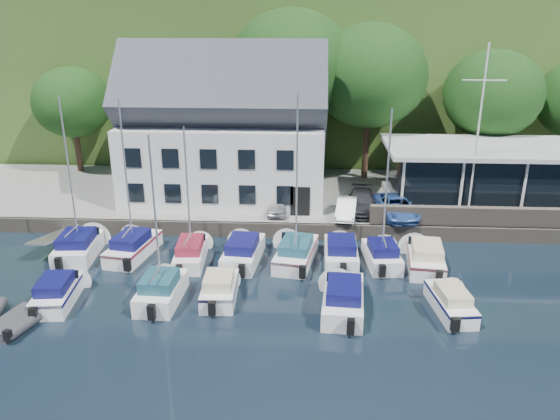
# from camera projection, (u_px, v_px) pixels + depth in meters

# --- Properties ---
(ground) EXTENTS (180.00, 180.00, 0.00)m
(ground) POSITION_uv_depth(u_px,v_px,m) (327.00, 333.00, 24.94)
(ground) COLOR black
(ground) RESTS_ON ground
(quay) EXTENTS (60.00, 13.00, 1.00)m
(quay) POSITION_uv_depth(u_px,v_px,m) (321.00, 199.00, 41.18)
(quay) COLOR gray
(quay) RESTS_ON ground
(quay_face) EXTENTS (60.00, 0.30, 1.00)m
(quay_face) POSITION_uv_depth(u_px,v_px,m) (323.00, 231.00, 35.08)
(quay_face) COLOR #635B4F
(quay_face) RESTS_ON ground
(hillside) EXTENTS (160.00, 75.00, 16.00)m
(hillside) POSITION_uv_depth(u_px,v_px,m) (318.00, 53.00, 80.31)
(hillside) COLOR #304D1C
(hillside) RESTS_ON ground
(harbor_building) EXTENTS (14.40, 8.20, 8.70)m
(harbor_building) POSITION_uv_depth(u_px,v_px,m) (225.00, 137.00, 38.94)
(harbor_building) COLOR silver
(harbor_building) RESTS_ON quay
(club_pavilion) EXTENTS (13.20, 7.20, 4.10)m
(club_pavilion) POSITION_uv_depth(u_px,v_px,m) (479.00, 174.00, 38.31)
(club_pavilion) COLOR black
(club_pavilion) RESTS_ON quay
(seawall) EXTENTS (18.00, 0.50, 1.20)m
(seawall) POSITION_uv_depth(u_px,v_px,m) (513.00, 217.00, 34.45)
(seawall) COLOR #635B4F
(seawall) RESTS_ON quay
(gangway) EXTENTS (1.20, 6.00, 1.40)m
(gangway) POSITION_uv_depth(u_px,v_px,m) (60.00, 245.00, 34.25)
(gangway) COLOR silver
(gangway) RESTS_ON ground
(car_silver) EXTENTS (1.43, 3.24, 1.09)m
(car_silver) POSITION_uv_depth(u_px,v_px,m) (278.00, 205.00, 36.69)
(car_silver) COLOR #BAB9BE
(car_silver) RESTS_ON quay
(car_white) EXTENTS (1.71, 3.74, 1.19)m
(car_white) POSITION_uv_depth(u_px,v_px,m) (346.00, 208.00, 35.98)
(car_white) COLOR white
(car_white) RESTS_ON quay
(car_dgrey) EXTENTS (2.30, 4.69, 1.31)m
(car_dgrey) POSITION_uv_depth(u_px,v_px,m) (361.00, 202.00, 36.96)
(car_dgrey) COLOR #2E2E33
(car_dgrey) RESTS_ON quay
(car_blue) EXTENTS (2.27, 4.38, 1.43)m
(car_blue) POSITION_uv_depth(u_px,v_px,m) (396.00, 206.00, 36.03)
(car_blue) COLOR #33569C
(car_blue) RESTS_ON quay
(flagpole) EXTENTS (2.67, 0.20, 11.12)m
(flagpole) POSITION_uv_depth(u_px,v_px,m) (478.00, 135.00, 34.15)
(flagpole) COLOR silver
(flagpole) RESTS_ON quay
(tree_0) EXTENTS (6.35, 6.35, 8.68)m
(tree_0) POSITION_uv_depth(u_px,v_px,m) (74.00, 120.00, 45.05)
(tree_0) COLOR black
(tree_0) RESTS_ON quay
(tree_1) EXTENTS (6.69, 6.69, 9.14)m
(tree_1) POSITION_uv_depth(u_px,v_px,m) (174.00, 118.00, 44.52)
(tree_1) COLOR black
(tree_1) RESTS_ON quay
(tree_2) EXTENTS (9.63, 9.63, 13.16)m
(tree_2) POSITION_uv_depth(u_px,v_px,m) (291.00, 96.00, 42.81)
(tree_2) COLOR black
(tree_2) RESTS_ON quay
(tree_3) EXTENTS (8.87, 8.87, 12.12)m
(tree_3) POSITION_uv_depth(u_px,v_px,m) (368.00, 103.00, 42.60)
(tree_3) COLOR black
(tree_3) RESTS_ON quay
(tree_4) EXTENTS (7.48, 7.48, 10.22)m
(tree_4) POSITION_uv_depth(u_px,v_px,m) (490.00, 117.00, 42.17)
(tree_4) COLOR black
(tree_4) RESTS_ON quay
(boat_r1_0) EXTENTS (2.81, 6.39, 9.39)m
(boat_r1_0) POSITION_uv_depth(u_px,v_px,m) (70.00, 181.00, 31.20)
(boat_r1_0) COLOR white
(boat_r1_0) RESTS_ON ground
(boat_r1_1) EXTENTS (3.02, 6.53, 9.28)m
(boat_r1_1) POSITION_uv_depth(u_px,v_px,m) (127.00, 182.00, 31.16)
(boat_r1_1) COLOR white
(boat_r1_1) RESTS_ON ground
(boat_r1_2) EXTENTS (2.17, 6.35, 8.36)m
(boat_r1_2) POSITION_uv_depth(u_px,v_px,m) (188.00, 193.00, 30.73)
(boat_r1_2) COLOR white
(boat_r1_2) RESTS_ON ground
(boat_r1_3) EXTENTS (2.61, 6.49, 1.53)m
(boat_r1_3) POSITION_uv_depth(u_px,v_px,m) (243.00, 249.00, 31.80)
(boat_r1_3) COLOR white
(boat_r1_3) RESTS_ON ground
(boat_r1_4) EXTENTS (3.19, 6.76, 9.05)m
(boat_r1_4) POSITION_uv_depth(u_px,v_px,m) (297.00, 188.00, 30.46)
(boat_r1_4) COLOR white
(boat_r1_4) RESTS_ON ground
(boat_r1_5) EXTENTS (2.10, 5.73, 1.56)m
(boat_r1_5) POSITION_uv_depth(u_px,v_px,m) (341.00, 250.00, 31.64)
(boat_r1_5) COLOR white
(boat_r1_5) RESTS_ON ground
(boat_r1_6) EXTENTS (2.42, 5.37, 8.73)m
(boat_r1_6) POSITION_uv_depth(u_px,v_px,m) (386.00, 193.00, 30.21)
(boat_r1_6) COLOR white
(boat_r1_6) RESTS_ON ground
(boat_r1_7) EXTENTS (2.77, 6.51, 1.52)m
(boat_r1_7) POSITION_uv_depth(u_px,v_px,m) (425.00, 255.00, 31.12)
(boat_r1_7) COLOR white
(boat_r1_7) RESTS_ON ground
(boat_r2_0) EXTENTS (2.41, 5.73, 1.42)m
(boat_r2_0) POSITION_uv_depth(u_px,v_px,m) (57.00, 289.00, 27.34)
(boat_r2_0) COLOR white
(boat_r2_0) RESTS_ON ground
(boat_r2_1) EXTENTS (2.24, 5.54, 9.47)m
(boat_r2_1) POSITION_uv_depth(u_px,v_px,m) (155.00, 214.00, 26.06)
(boat_r2_1) COLOR white
(boat_r2_1) RESTS_ON ground
(boat_r2_2) EXTENTS (1.99, 5.01, 1.44)m
(boat_r2_2) POSITION_uv_depth(u_px,v_px,m) (220.00, 286.00, 27.65)
(boat_r2_2) COLOR white
(boat_r2_2) RESTS_ON ground
(boat_r2_3) EXTENTS (2.62, 6.63, 1.57)m
(boat_r2_3) POSITION_uv_depth(u_px,v_px,m) (343.00, 295.00, 26.61)
(boat_r2_3) COLOR white
(boat_r2_3) RESTS_ON ground
(boat_r2_4) EXTENTS (2.28, 5.53, 1.36)m
(boat_r2_4) POSITION_uv_depth(u_px,v_px,m) (451.00, 299.00, 26.49)
(boat_r2_4) COLOR white
(boat_r2_4) RESTS_ON ground
(dinghy_1) EXTENTS (2.56, 3.43, 0.71)m
(dinghy_1) POSITION_uv_depth(u_px,v_px,m) (16.00, 320.00, 25.26)
(dinghy_1) COLOR #333438
(dinghy_1) RESTS_ON ground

